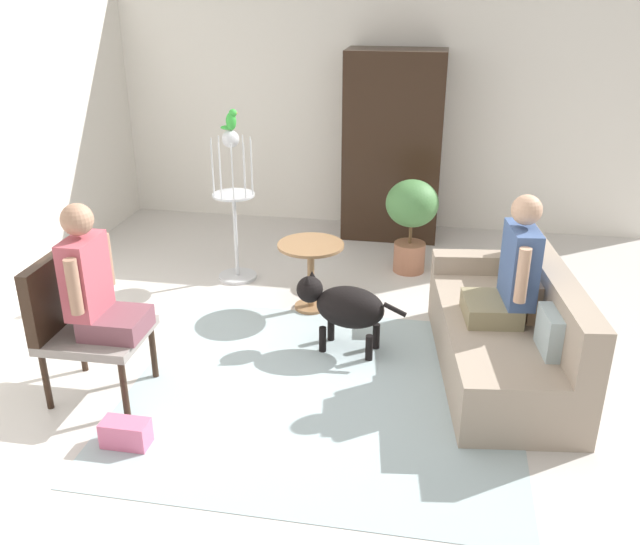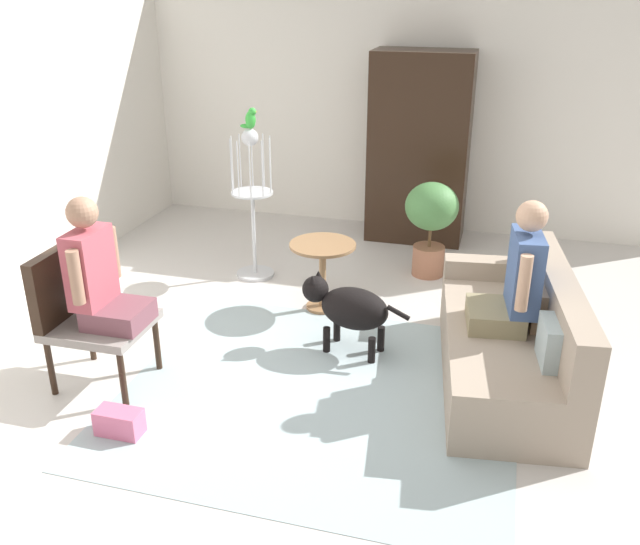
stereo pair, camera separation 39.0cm
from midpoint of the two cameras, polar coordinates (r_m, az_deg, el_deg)
The scene contains 14 objects.
ground_plane at distance 5.00m, azimuth 1.54°, elevation -8.17°, with size 7.99×7.99×0.00m, color beige.
back_wall at distance 7.70m, azimuth 8.02°, elevation 13.77°, with size 6.21×0.12×2.72m, color silver.
area_rug at distance 4.73m, azimuth 2.26°, elevation -10.16°, with size 2.65×2.42×0.01m, color #9EB2B7.
couch at distance 4.99m, azimuth 18.07°, elevation -5.61°, with size 1.05×1.93×0.81m.
armchair at distance 4.84m, azimuth -17.26°, elevation -2.89°, with size 0.65×0.59×0.97m.
person_on_couch at distance 4.75m, azimuth 18.44°, elevation -0.55°, with size 0.49×0.57×0.90m.
person_on_armchair at distance 4.65m, azimuth -15.90°, elevation -0.22°, with size 0.47×0.52×0.88m.
round_end_table at distance 5.71m, azimuth 2.17°, elevation 0.77°, with size 0.56×0.56×0.60m.
dog at distance 5.09m, azimuth 4.66°, elevation -2.96°, with size 0.85×0.40×0.59m.
bird_cage_stand at distance 6.30m, azimuth -3.92°, elevation 5.57°, with size 0.38×0.38×1.41m.
parrot at distance 6.10m, azimuth -4.00°, elevation 12.75°, with size 0.17×0.10×0.19m.
potted_plant at distance 6.45m, azimuth 11.04°, elevation 4.57°, with size 0.50×0.50×0.91m.
armoire_cabinet at distance 7.33m, azimuth 9.88°, elevation 10.23°, with size 1.02×0.56×1.98m, color black.
handbag at distance 4.45m, azimuth -14.08°, elevation -12.17°, with size 0.29×0.15×0.17m, color #D8668C.
Camera 2 is at (1.21, -4.10, 2.62)m, focal length 38.08 mm.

